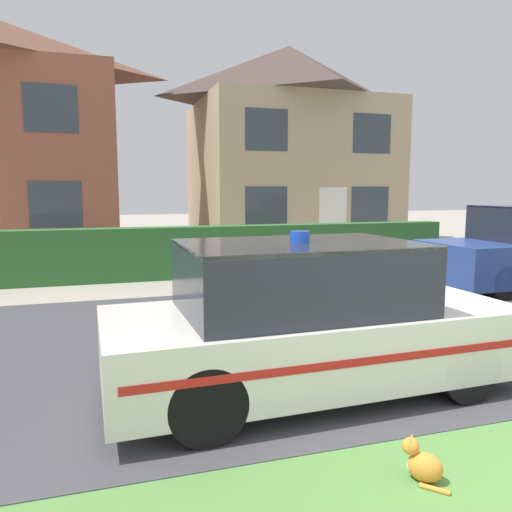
{
  "coord_description": "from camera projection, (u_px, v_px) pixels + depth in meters",
  "views": [
    {
      "loc": [
        -2.5,
        -2.2,
        2.01
      ],
      "look_at": [
        -0.38,
        4.68,
        1.05
      ],
      "focal_mm": 35.0,
      "sensor_mm": 36.0,
      "label": 1
    }
  ],
  "objects": [
    {
      "name": "road_strip",
      "position": [
        294.0,
        334.0,
        6.98
      ],
      "size": [
        28.0,
        6.07,
        0.01
      ],
      "primitive_type": "cube",
      "color": "#424247",
      "rests_on": "ground"
    },
    {
      "name": "police_car",
      "position": [
        309.0,
        320.0,
        4.91
      ],
      "size": [
        4.1,
        1.75,
        1.6
      ],
      "rotation": [
        0.0,
        0.0,
        0.03
      ],
      "color": "black",
      "rests_on": "road_strip"
    },
    {
      "name": "garden_hedge",
      "position": [
        193.0,
        252.0,
        11.47
      ],
      "size": [
        12.97,
        0.53,
        1.18
      ],
      "primitive_type": "cube",
      "color": "#2D662D",
      "rests_on": "ground"
    },
    {
      "name": "cat",
      "position": [
        422.0,
        464.0,
        3.45
      ],
      "size": [
        0.28,
        0.35,
        0.31
      ],
      "rotation": [
        0.0,
        0.0,
        2.32
      ],
      "color": "orange",
      "rests_on": "ground"
    },
    {
      "name": "house_right",
      "position": [
        288.0,
        144.0,
        18.95
      ],
      "size": [
        7.09,
        6.23,
        7.31
      ],
      "color": "tan",
      "rests_on": "ground"
    }
  ]
}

